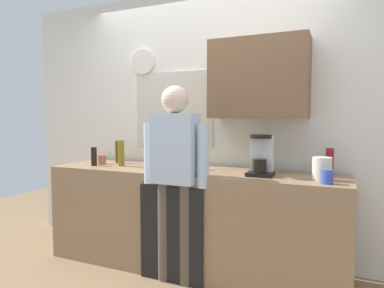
# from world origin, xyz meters

# --- Properties ---
(ground_plane) EXTENTS (8.00, 8.00, 0.00)m
(ground_plane) POSITION_xyz_m (0.00, 0.00, 0.00)
(ground_plane) COLOR #8C6D4C
(kitchen_counter) EXTENTS (2.64, 0.64, 0.88)m
(kitchen_counter) POSITION_xyz_m (0.00, 0.30, 0.44)
(kitchen_counter) COLOR #937251
(kitchen_counter) RESTS_ON ground_plane
(dishwasher_panel) EXTENTS (0.56, 0.02, 0.79)m
(dishwasher_panel) POSITION_xyz_m (-0.03, -0.03, 0.40)
(dishwasher_panel) COLOR black
(dishwasher_panel) RESTS_ON ground_plane
(back_wall_assembly) EXTENTS (4.24, 0.42, 2.60)m
(back_wall_assembly) POSITION_xyz_m (0.07, 0.70, 1.36)
(back_wall_assembly) COLOR white
(back_wall_assembly) RESTS_ON ground_plane
(coffee_maker) EXTENTS (0.20, 0.20, 0.33)m
(coffee_maker) POSITION_xyz_m (0.63, 0.27, 1.03)
(coffee_maker) COLOR black
(coffee_maker) RESTS_ON kitchen_counter
(bottle_olive_oil) EXTENTS (0.06, 0.06, 0.25)m
(bottle_olive_oil) POSITION_xyz_m (-0.73, 0.29, 1.01)
(bottle_olive_oil) COLOR olive
(bottle_olive_oil) RESTS_ON kitchen_counter
(bottle_clear_soda) EXTENTS (0.09, 0.09, 0.28)m
(bottle_clear_soda) POSITION_xyz_m (0.17, 0.08, 1.02)
(bottle_clear_soda) COLOR #2D8C33
(bottle_clear_soda) RESTS_ON kitchen_counter
(bottle_red_vinegar) EXTENTS (0.06, 0.06, 0.22)m
(bottle_red_vinegar) POSITION_xyz_m (1.14, 0.50, 0.99)
(bottle_red_vinegar) COLOR maroon
(bottle_red_vinegar) RESTS_ON kitchen_counter
(bottle_amber_beer) EXTENTS (0.06, 0.06, 0.23)m
(bottle_amber_beer) POSITION_xyz_m (-0.90, 0.47, 1.00)
(bottle_amber_beer) COLOR brown
(bottle_amber_beer) RESTS_ON kitchen_counter
(bottle_dark_sauce) EXTENTS (0.06, 0.06, 0.18)m
(bottle_dark_sauce) POSITION_xyz_m (-0.99, 0.20, 0.97)
(bottle_dark_sauce) COLOR black
(bottle_dark_sauce) RESTS_ON kitchen_counter
(bottle_green_wine) EXTENTS (0.07, 0.07, 0.30)m
(bottle_green_wine) POSITION_xyz_m (0.53, 0.51, 1.03)
(bottle_green_wine) COLOR #195923
(bottle_green_wine) RESTS_ON kitchen_counter
(cup_terracotta_mug) EXTENTS (0.08, 0.08, 0.09)m
(cup_terracotta_mug) POSITION_xyz_m (-0.99, 0.32, 0.93)
(cup_terracotta_mug) COLOR #B26647
(cup_terracotta_mug) RESTS_ON kitchen_counter
(cup_blue_mug) EXTENTS (0.08, 0.08, 0.10)m
(cup_blue_mug) POSITION_xyz_m (1.13, 0.10, 0.93)
(cup_blue_mug) COLOR #3351B2
(cup_blue_mug) RESTS_ON kitchen_counter
(dish_soap) EXTENTS (0.06, 0.06, 0.18)m
(dish_soap) POSITION_xyz_m (0.03, 0.37, 0.96)
(dish_soap) COLOR green
(dish_soap) RESTS_ON kitchen_counter
(storage_canister) EXTENTS (0.14, 0.14, 0.17)m
(storage_canister) POSITION_xyz_m (1.09, 0.24, 0.97)
(storage_canister) COLOR silver
(storage_canister) RESTS_ON kitchen_counter
(person_at_sink) EXTENTS (0.57, 0.22, 1.60)m
(person_at_sink) POSITION_xyz_m (0.00, 0.00, 0.95)
(person_at_sink) COLOR brown
(person_at_sink) RESTS_ON ground_plane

